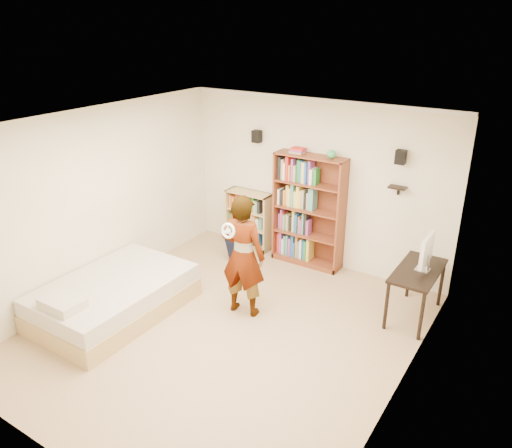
{
  "coord_description": "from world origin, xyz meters",
  "views": [
    {
      "loc": [
        3.32,
        -4.42,
        3.83
      ],
      "look_at": [
        0.09,
        0.6,
        1.33
      ],
      "focal_mm": 35.0,
      "sensor_mm": 36.0,
      "label": 1
    }
  ],
  "objects_px": {
    "computer_desk": "(415,293)",
    "person": "(243,256)",
    "tall_bookshelf": "(309,211)",
    "low_bookshelf": "(249,220)",
    "daybed": "(114,293)"
  },
  "relations": [
    {
      "from": "daybed",
      "to": "person",
      "type": "relative_size",
      "value": 1.23
    },
    {
      "from": "daybed",
      "to": "person",
      "type": "bearing_deg",
      "value": 33.92
    },
    {
      "from": "computer_desk",
      "to": "person",
      "type": "height_order",
      "value": "person"
    },
    {
      "from": "daybed",
      "to": "person",
      "type": "distance_m",
      "value": 1.87
    },
    {
      "from": "computer_desk",
      "to": "daybed",
      "type": "xyz_separation_m",
      "value": [
        -3.51,
        -2.14,
        -0.05
      ]
    },
    {
      "from": "tall_bookshelf",
      "to": "low_bookshelf",
      "type": "xyz_separation_m",
      "value": [
        -1.16,
        0.02,
        -0.41
      ]
    },
    {
      "from": "tall_bookshelf",
      "to": "daybed",
      "type": "distance_m",
      "value": 3.25
    },
    {
      "from": "tall_bookshelf",
      "to": "computer_desk",
      "type": "relative_size",
      "value": 1.74
    },
    {
      "from": "low_bookshelf",
      "to": "computer_desk",
      "type": "height_order",
      "value": "low_bookshelf"
    },
    {
      "from": "tall_bookshelf",
      "to": "person",
      "type": "height_order",
      "value": "tall_bookshelf"
    },
    {
      "from": "low_bookshelf",
      "to": "person",
      "type": "distance_m",
      "value": 2.16
    },
    {
      "from": "person",
      "to": "daybed",
      "type": "bearing_deg",
      "value": 25.65
    },
    {
      "from": "low_bookshelf",
      "to": "computer_desk",
      "type": "relative_size",
      "value": 0.96
    },
    {
      "from": "tall_bookshelf",
      "to": "person",
      "type": "distance_m",
      "value": 1.81
    },
    {
      "from": "computer_desk",
      "to": "person",
      "type": "bearing_deg",
      "value": -150.46
    }
  ]
}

